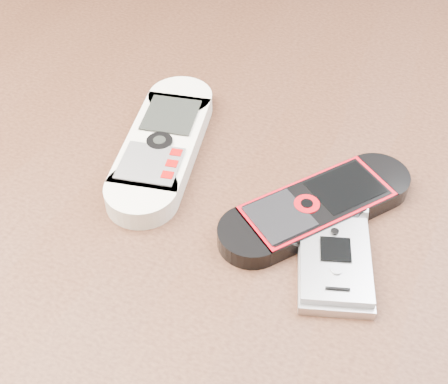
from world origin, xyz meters
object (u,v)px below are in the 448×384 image
Objects in this scene: motorola_razr at (335,258)px; nokia_white at (163,144)px; table at (219,279)px; nokia_black_red at (317,207)px.

nokia_white is at bearing 142.18° from motorola_razr.
nokia_white is 1.76× the size of motorola_razr.
nokia_white reaches higher than table.
table is 0.14m from nokia_black_red.
table is at bearing -37.25° from nokia_white.
nokia_white is 1.06× the size of nokia_black_red.
nokia_black_red is (0.14, -0.02, -0.00)m from nokia_white.
table is 0.16m from motorola_razr.
nokia_black_red is at bearing 103.39° from motorola_razr.
nokia_white is at bearing -149.61° from nokia_black_red.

